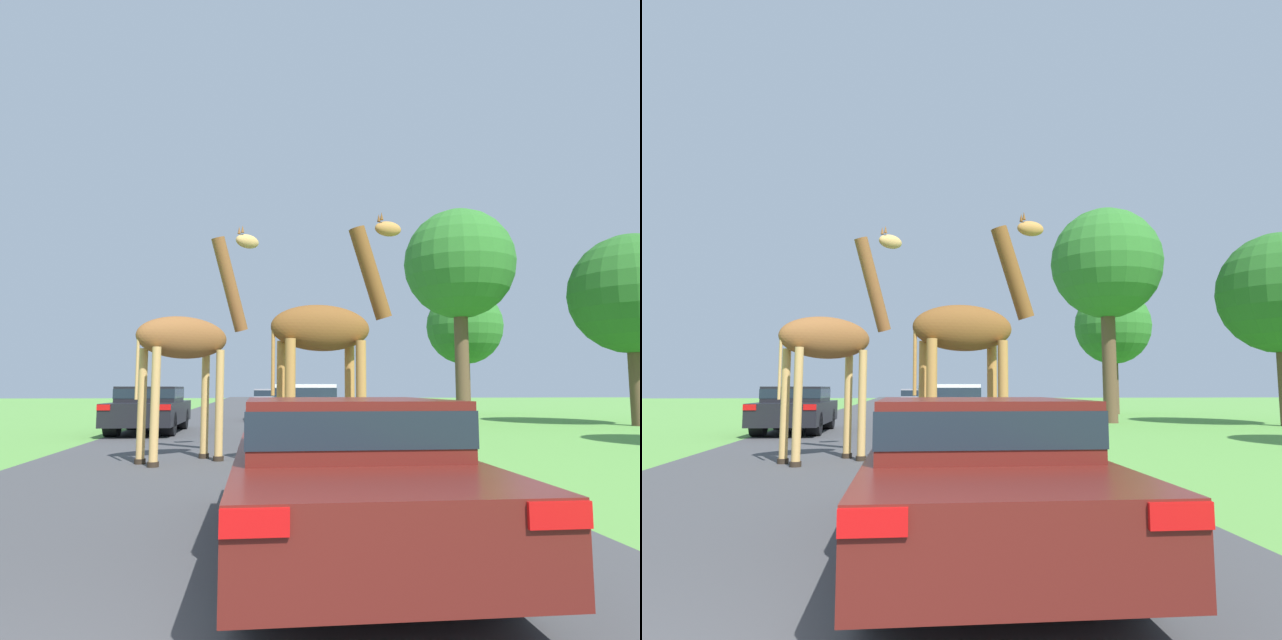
% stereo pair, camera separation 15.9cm
% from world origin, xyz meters
% --- Properties ---
extents(road, '(7.59, 120.00, 0.00)m').
position_xyz_m(road, '(0.00, 30.00, 0.00)').
color(road, '#424244').
rests_on(road, ground).
extents(giraffe_near_road, '(2.69, 1.10, 4.84)m').
position_xyz_m(giraffe_near_road, '(1.82, 8.85, 2.37)').
color(giraffe_near_road, '#B77F3D').
rests_on(giraffe_near_road, ground).
extents(giraffe_companion, '(2.44, 1.87, 4.81)m').
position_xyz_m(giraffe_companion, '(-0.80, 9.56, 2.32)').
color(giraffe_companion, tan).
rests_on(giraffe_companion, ground).
extents(car_lead_maroon, '(1.90, 4.65, 1.29)m').
position_xyz_m(car_lead_maroon, '(1.29, 3.50, 0.69)').
color(car_lead_maroon, '#561914').
rests_on(car_lead_maroon, ground).
extents(car_queue_right, '(1.80, 4.17, 1.36)m').
position_xyz_m(car_queue_right, '(1.17, 23.83, 0.73)').
color(car_queue_right, gray).
rests_on(car_queue_right, ground).
extents(car_queue_left, '(1.71, 4.71, 1.49)m').
position_xyz_m(car_queue_left, '(1.71, 13.57, 0.78)').
color(car_queue_left, silver).
rests_on(car_queue_left, ground).
extents(car_far_ahead, '(1.98, 4.80, 1.44)m').
position_xyz_m(car_far_ahead, '(-2.86, 16.97, 0.78)').
color(car_far_ahead, black).
rests_on(car_far_ahead, ground).
extents(tree_centre_back, '(4.57, 4.57, 8.82)m').
position_xyz_m(tree_centre_back, '(8.80, 20.81, 6.47)').
color(tree_centre_back, brown).
rests_on(tree_centre_back, ground).
extents(tree_right_cluster, '(4.56, 4.56, 7.25)m').
position_xyz_m(tree_right_cluster, '(14.62, 18.32, 4.93)').
color(tree_right_cluster, brown).
rests_on(tree_right_cluster, ground).
extents(tree_mid_field, '(4.14, 4.14, 6.84)m').
position_xyz_m(tree_mid_field, '(11.81, 28.46, 4.74)').
color(tree_mid_field, brown).
rests_on(tree_mid_field, ground).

